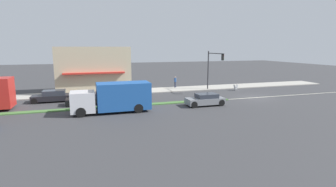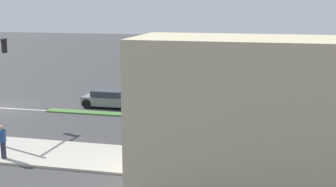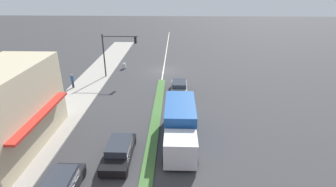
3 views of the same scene
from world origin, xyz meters
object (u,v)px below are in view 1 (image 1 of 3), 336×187
Objects in this scene: pedestrian at (175,82)px; suv_grey at (205,100)px; warning_aframe_sign at (236,87)px; traffic_signal_main at (213,64)px; suv_black at (88,99)px; sedan_dark at (53,96)px; delivery_truck at (114,97)px.

suv_grey is at bearing 175.97° from pedestrian.
traffic_signal_main is at bearing 84.52° from warning_aframe_sign.
suv_grey is at bearing -109.79° from suv_black.
warning_aframe_sign is 0.20× the size of suv_grey.
suv_black is at bearing 99.67° from warning_aframe_sign.
pedestrian is 12.66m from suv_grey.
suv_black is at bearing 122.06° from pedestrian.
traffic_signal_main is at bearing -31.26° from suv_grey.
suv_grey is 13.00m from suv_black.
sedan_dark reaches higher than suv_grey.
traffic_signal_main is 3.31× the size of pedestrian.
traffic_signal_main is 21.40m from sedan_dark.
delivery_truck is 9.77m from suv_grey.
suv_black is (-2.80, -3.83, -0.03)m from sedan_dark.
warning_aframe_sign is 21.26m from suv_black.
pedestrian is at bearing -4.03° from suv_grey.
suv_black is (-3.92, 17.28, -3.29)m from traffic_signal_main.
delivery_truck is (-7.97, 18.46, 1.04)m from warning_aframe_sign.
traffic_signal_main reaches higher than warning_aframe_sign.
traffic_signal_main is 5.07m from warning_aframe_sign.
traffic_signal_main is 17.14m from delivery_truck.
sedan_dark is (-1.12, 21.12, -3.26)m from traffic_signal_main.
pedestrian is 0.38× the size of suv_black.
traffic_signal_main is 6.64m from pedestrian.
traffic_signal_main is 0.75× the size of delivery_truck.
pedestrian reaches higher than warning_aframe_sign.
pedestrian is 2.02× the size of warning_aframe_sign.
warning_aframe_sign is at bearing -66.65° from delivery_truck.
delivery_truck is at bearing 119.38° from traffic_signal_main.
traffic_signal_main is 6.69× the size of warning_aframe_sign.
traffic_signal_main reaches higher than suv_grey.
pedestrian is at bearing -72.27° from sedan_dark.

